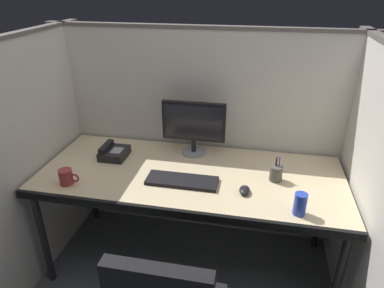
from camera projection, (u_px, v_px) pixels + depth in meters
name	position (u px, v px, depth m)	size (l,w,h in m)	color
cubicle_partition_rear	(202.00, 137.00, 2.53)	(2.21, 0.06, 1.57)	beige
cubicle_partition_left	(37.00, 159.00, 2.23)	(0.06, 1.41, 1.57)	beige
cubicle_partition_right	(365.00, 193.00, 1.88)	(0.06, 1.41, 1.57)	beige
desk	(190.00, 181.00, 2.17)	(1.90, 0.80, 0.74)	beige
monitor_center	(194.00, 125.00, 2.31)	(0.43, 0.17, 0.37)	gray
keyboard_main	(182.00, 181.00, 2.06)	(0.43, 0.15, 0.02)	black
computer_mouse	(245.00, 190.00, 1.96)	(0.06, 0.10, 0.04)	black
desk_phone	(114.00, 152.00, 2.34)	(0.17, 0.19, 0.09)	black
pen_cup	(276.00, 173.00, 2.07)	(0.08, 0.08, 0.16)	#4C4742
coffee_mug	(66.00, 177.00, 2.03)	(0.13, 0.08, 0.09)	#993333
soda_can	(300.00, 204.00, 1.77)	(0.07, 0.07, 0.12)	#263FB2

